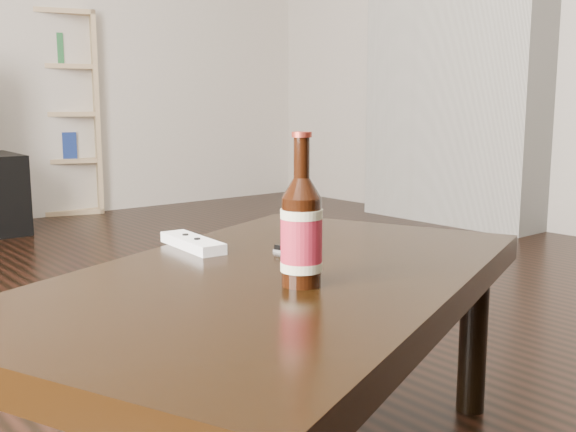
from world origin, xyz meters
TOP-DOWN VIEW (x-y plane):
  - floor at (0.00, 0.00)m, footprint 5.00×6.00m
  - chimney_breast at (2.35, 1.20)m, footprint 0.30×1.20m
  - bookshelf at (0.47, 3.18)m, footprint 0.80×0.53m
  - coffee_table at (-0.38, -0.47)m, footprint 1.32×1.06m
  - beer_bottle at (-0.42, -0.58)m, footprint 0.07×0.07m
  - phone at (-0.26, -0.37)m, footprint 0.07×0.10m
  - remote at (-0.40, -0.19)m, footprint 0.07×0.21m

SIDE VIEW (x-z plane):
  - floor at x=0.00m, z-range -0.01..0.00m
  - coffee_table at x=-0.38m, z-range 0.16..0.59m
  - phone at x=-0.26m, z-range 0.43..0.45m
  - remote at x=-0.40m, z-range 0.43..0.46m
  - beer_bottle at x=-0.42m, z-range 0.39..0.66m
  - bookshelf at x=0.47m, z-range 0.03..1.38m
  - chimney_breast at x=2.35m, z-range 0.00..2.70m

